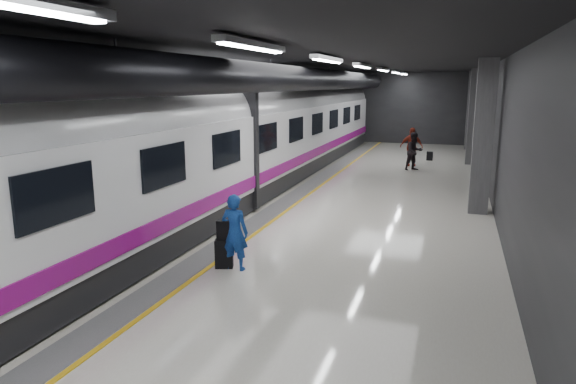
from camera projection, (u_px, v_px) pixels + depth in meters
The scene contains 9 objects.
ground at pixel (314, 216), 14.95m from camera, with size 40.00×40.00×0.00m, color silver.
platform_hall at pixel (314, 92), 15.19m from camera, with size 10.02×40.02×4.51m.
train at pixel (211, 142), 15.51m from camera, with size 3.05×38.00×4.05m.
traveler_main at pixel (235, 232), 10.51m from camera, with size 0.58×0.38×1.60m, color #1753B0.
suitcase_main at pixel (224, 254), 10.72m from camera, with size 0.37×0.23×0.60m, color black.
shoulder_bag at pixel (225, 230), 10.62m from camera, with size 0.31×0.17×0.41m, color black.
traveler_far_a at pixel (414, 151), 22.73m from camera, with size 0.82×0.64×1.69m, color black.
traveler_far_b at pixel (411, 147), 24.01m from camera, with size 1.05×0.44×1.79m, color #9B2C16.
suitcase_far at pixel (430, 156), 25.82m from camera, with size 0.30×0.19×0.44m, color black.
Camera 1 is at (3.81, -13.99, 3.78)m, focal length 32.00 mm.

